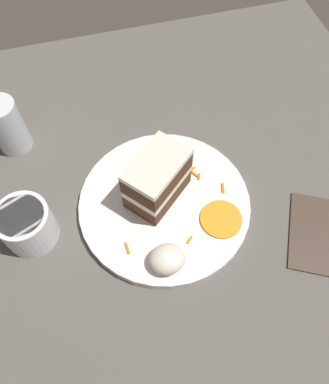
{
  "coord_description": "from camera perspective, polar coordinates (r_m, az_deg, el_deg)",
  "views": [
    {
      "loc": [
        0.09,
        0.29,
        0.62
      ],
      "look_at": [
        0.01,
        -0.01,
        0.07
      ],
      "focal_mm": 35.0,
      "sensor_mm": 36.0,
      "label": 1
    }
  ],
  "objects": [
    {
      "name": "carrot_shreds_scatter",
      "position": [
        0.68,
        2.43,
        0.87
      ],
      "size": [
        0.2,
        0.2,
        0.0
      ],
      "color": "orange",
      "rests_on": "plate"
    },
    {
      "name": "plate",
      "position": [
        0.67,
        0.0,
        -1.84
      ],
      "size": [
        0.3,
        0.3,
        0.02
      ],
      "primitive_type": "cylinder",
      "color": "white",
      "rests_on": "dining_table"
    },
    {
      "name": "cream_dollop",
      "position": [
        0.6,
        0.43,
        -10.18
      ],
      "size": [
        0.06,
        0.05,
        0.04
      ],
      "primitive_type": "ellipsoid",
      "color": "silver",
      "rests_on": "plate"
    },
    {
      "name": "dining_table",
      "position": [
        0.68,
        1.11,
        -3.11
      ],
      "size": [
        1.01,
        1.03,
        0.02
      ],
      "primitive_type": "cube",
      "color": "#56514C",
      "rests_on": "ground"
    },
    {
      "name": "ground_plane",
      "position": [
        0.69,
        1.1,
        -3.49
      ],
      "size": [
        6.0,
        6.0,
        0.0
      ],
      "primitive_type": "plane",
      "color": "#38332D",
      "rests_on": "ground"
    },
    {
      "name": "cake_slice",
      "position": [
        0.63,
        -1.12,
        1.97
      ],
      "size": [
        0.13,
        0.12,
        0.1
      ],
      "rotation": [
        0.0,
        0.0,
        2.28
      ],
      "color": "#4C2D19",
      "rests_on": "plate"
    },
    {
      "name": "drinking_glass",
      "position": [
        0.77,
        -22.67,
        8.88
      ],
      "size": [
        0.06,
        0.06,
        0.11
      ],
      "color": "silver",
      "rests_on": "dining_table"
    },
    {
      "name": "orange_garnish",
      "position": [
        0.65,
        8.62,
        -4.11
      ],
      "size": [
        0.07,
        0.07,
        0.0
      ],
      "primitive_type": "cylinder",
      "color": "orange",
      "rests_on": "plate"
    },
    {
      "name": "coffee_mug",
      "position": [
        0.66,
        -20.29,
        -4.64
      ],
      "size": [
        0.09,
        0.09,
        0.07
      ],
      "color": "white",
      "rests_on": "dining_table"
    }
  ]
}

